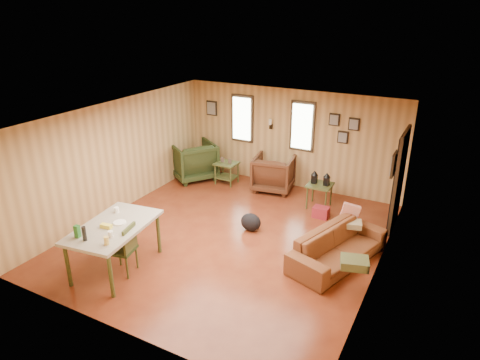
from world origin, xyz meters
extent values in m
cube|color=brown|center=(0.00, 0.00, -0.01)|extent=(5.50, 6.00, 0.02)
cube|color=#997C5B|center=(0.00, 0.00, 2.41)|extent=(5.50, 6.00, 0.02)
cube|color=tan|center=(0.00, 3.01, 1.20)|extent=(5.50, 0.02, 2.40)
cube|color=tan|center=(0.00, -3.01, 1.20)|extent=(5.50, 0.02, 2.40)
cube|color=tan|center=(-2.76, 0.00, 1.20)|extent=(0.02, 6.00, 2.40)
cube|color=tan|center=(2.76, 0.00, 1.20)|extent=(0.02, 6.00, 2.40)
cube|color=black|center=(-1.30, 2.97, 1.55)|extent=(0.60, 0.05, 1.20)
cube|color=#E0F2D1|center=(-1.30, 2.93, 1.55)|extent=(0.48, 0.04, 1.06)
cube|color=black|center=(0.30, 2.97, 1.55)|extent=(0.60, 0.05, 1.20)
cube|color=#E0F2D1|center=(0.30, 2.93, 1.55)|extent=(0.48, 0.04, 1.06)
cube|color=black|center=(-0.50, 2.95, 1.45)|extent=(0.07, 0.05, 0.12)
cylinder|color=silver|center=(-0.50, 2.89, 1.58)|extent=(0.07, 0.07, 0.14)
cube|color=black|center=(2.72, 1.95, 1.00)|extent=(0.06, 1.00, 2.05)
cube|color=black|center=(2.68, 1.95, 1.00)|extent=(0.04, 0.82, 1.90)
cube|color=black|center=(1.05, 2.97, 1.80)|extent=(0.24, 0.04, 0.28)
cube|color=#9E998C|center=(1.05, 2.94, 1.80)|extent=(0.19, 0.02, 0.22)
cube|color=black|center=(1.50, 2.97, 1.75)|extent=(0.24, 0.04, 0.28)
cube|color=#9E998C|center=(1.50, 2.94, 1.75)|extent=(0.19, 0.02, 0.22)
cube|color=black|center=(1.28, 2.97, 1.42)|extent=(0.24, 0.04, 0.28)
cube|color=#9E998C|center=(1.28, 2.94, 1.42)|extent=(0.19, 0.02, 0.22)
cube|color=black|center=(-2.20, 2.97, 1.72)|extent=(0.30, 0.04, 0.38)
cube|color=#9E998C|center=(-2.20, 2.94, 1.72)|extent=(0.24, 0.02, 0.31)
cube|color=black|center=(2.72, 0.85, 1.70)|extent=(0.04, 0.34, 0.42)
cube|color=#9E998C|center=(2.69, 0.85, 1.70)|extent=(0.02, 0.27, 0.34)
imported|color=brown|center=(2.09, 0.12, 0.39)|extent=(1.18, 2.09, 0.79)
imported|color=#482615|center=(-0.20, 2.51, 0.47)|extent=(1.05, 1.00, 0.94)
imported|color=#283618|center=(-2.34, 2.23, 0.53)|extent=(1.38, 1.40, 1.06)
cube|color=#454F23|center=(-1.41, 2.32, 0.53)|extent=(0.53, 0.48, 0.04)
cube|color=#454F23|center=(-1.41, 2.32, 0.17)|extent=(0.48, 0.44, 0.03)
cylinder|color=#454F23|center=(-1.63, 2.13, 0.26)|extent=(0.04, 0.04, 0.52)
cylinder|color=#454F23|center=(-1.19, 2.13, 0.26)|extent=(0.04, 0.04, 0.52)
cylinder|color=#454F23|center=(-1.63, 2.52, 0.26)|extent=(0.04, 0.04, 0.52)
cylinder|color=#454F23|center=(-1.18, 2.52, 0.26)|extent=(0.04, 0.04, 0.52)
cube|color=#4C3C32|center=(-1.52, 2.33, 0.61)|extent=(0.10, 0.02, 0.13)
cube|color=#4C3C32|center=(-1.31, 2.32, 0.61)|extent=(0.09, 0.02, 0.12)
cube|color=#454F23|center=(1.09, 2.10, 0.53)|extent=(0.54, 0.54, 0.04)
cylinder|color=#454F23|center=(0.89, 1.88, 0.26)|extent=(0.04, 0.04, 0.53)
cylinder|color=#454F23|center=(1.31, 1.89, 0.26)|extent=(0.04, 0.04, 0.53)
cylinder|color=#454F23|center=(0.88, 2.30, 0.26)|extent=(0.04, 0.04, 0.53)
cylinder|color=#454F23|center=(1.30, 2.31, 0.26)|extent=(0.04, 0.04, 0.53)
cube|color=black|center=(0.96, 2.09, 0.64)|extent=(0.12, 0.12, 0.19)
cone|color=black|center=(0.96, 2.09, 0.79)|extent=(0.16, 0.16, 0.11)
cube|color=black|center=(1.23, 2.10, 0.64)|extent=(0.12, 0.12, 0.19)
cone|color=black|center=(1.23, 2.10, 0.79)|extent=(0.16, 0.16, 0.11)
cube|color=maroon|center=(1.30, 1.62, 0.12)|extent=(0.33, 0.24, 0.24)
ellipsoid|color=black|center=(0.24, 0.41, 0.18)|extent=(0.50, 0.44, 0.36)
cube|color=#454D2B|center=(2.53, -0.55, 0.49)|extent=(0.51, 0.45, 0.14)
cube|color=red|center=(2.05, 0.97, 0.58)|extent=(0.39, 0.20, 0.38)
cube|color=gray|center=(2.15, 0.72, 0.47)|extent=(0.43, 0.37, 0.11)
cube|color=#9F9985|center=(-1.18, -1.85, 0.79)|extent=(1.16, 1.72, 0.05)
cylinder|color=#454F23|center=(-1.50, -2.59, 0.39)|extent=(0.07, 0.07, 0.77)
cylinder|color=#454F23|center=(-0.69, -2.49, 0.39)|extent=(0.07, 0.07, 0.77)
cylinder|color=#454F23|center=(-1.67, -1.21, 0.39)|extent=(0.07, 0.07, 0.77)
cylinder|color=#454F23|center=(-0.86, -1.10, 0.39)|extent=(0.07, 0.07, 0.77)
cylinder|color=white|center=(-0.95, -2.14, 0.87)|extent=(0.10, 0.10, 0.10)
cylinder|color=white|center=(-1.47, -1.45, 0.87)|extent=(0.10, 0.10, 0.10)
cube|color=#256627|center=(-1.39, -2.40, 0.92)|extent=(0.08, 0.08, 0.20)
cylinder|color=black|center=(-1.21, -2.42, 0.94)|extent=(0.07, 0.07, 0.24)
cylinder|color=#D8BB55|center=(-0.83, -2.35, 0.89)|extent=(0.09, 0.09, 0.13)
cylinder|color=white|center=(-1.14, -1.73, 0.83)|extent=(0.24, 0.24, 0.02)
cube|color=yellow|center=(-1.22, -1.96, 0.85)|extent=(0.20, 0.11, 0.06)
cube|color=#283618|center=(-1.00, -1.89, 0.43)|extent=(0.48, 0.48, 0.05)
cube|color=#454F23|center=(-0.84, -1.85, 0.67)|extent=(0.12, 0.38, 0.44)
cylinder|color=#454F23|center=(-1.13, -2.08, 0.21)|extent=(0.04, 0.04, 0.42)
cylinder|color=#454F23|center=(-0.81, -2.01, 0.21)|extent=(0.04, 0.04, 0.42)
cylinder|color=#454F23|center=(-1.20, -1.76, 0.21)|extent=(0.04, 0.04, 0.42)
cylinder|color=#454F23|center=(-0.88, -1.70, 0.21)|extent=(0.04, 0.04, 0.42)
camera|label=1|loc=(3.61, -6.38, 4.19)|focal=32.00mm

